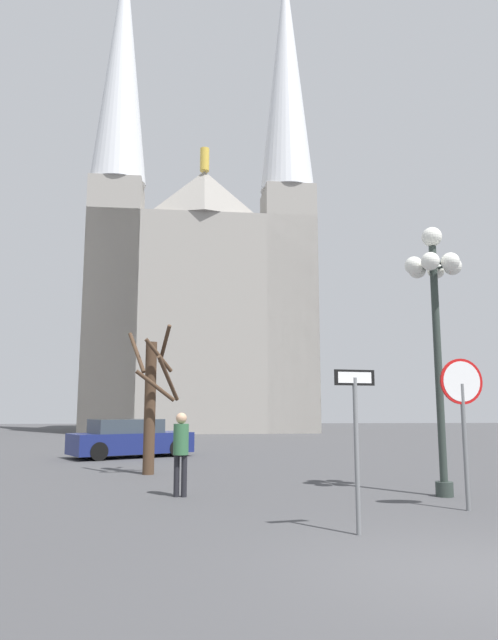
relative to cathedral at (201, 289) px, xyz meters
name	(u,v)px	position (x,y,z in m)	size (l,w,h in m)	color
ground_plane	(480,574)	(3.51, -38.82, -11.28)	(120.00, 120.00, 0.00)	#424244
cathedral	(201,289)	(0.00, 0.00, 0.00)	(17.46, 13.59, 39.26)	gray
stop_sign	(463,402)	(5.16, -35.01, -9.34)	(0.84, 0.14, 2.73)	slate
one_way_arrow_sign	(356,429)	(2.69, -36.79, -9.77)	(0.65, 0.17, 2.39)	slate
street_lamp	(435,297)	(5.42, -33.39, -7.05)	(1.27, 1.16, 5.79)	#2D3833
bare_tree	(151,399)	(-1.08, -28.98, -9.22)	(1.51, 1.37, 4.16)	#473323
parked_car_near_navy	(130,439)	(-2.35, -23.37, -10.61)	(4.68, 3.64, 1.40)	navy
pedestrian_walking	(181,445)	(-0.06, -33.02, -10.24)	(0.32, 0.32, 1.72)	black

